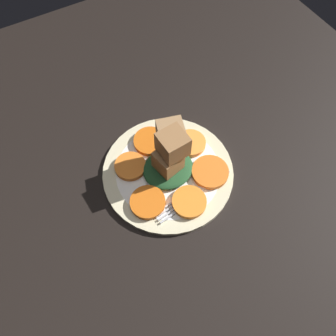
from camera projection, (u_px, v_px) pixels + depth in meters
table_slab at (168, 175)px, 67.25cm from camera, size 120.00×120.00×2.00cm
plate at (168, 172)px, 65.92cm from camera, size 26.24×26.24×1.05cm
carrot_slice_0 at (190, 143)px, 67.90cm from camera, size 6.41×6.41×1.06cm
carrot_slice_1 at (151, 141)px, 68.17cm from camera, size 6.81×6.81×1.06cm
carrot_slice_2 at (130, 166)px, 65.27cm from camera, size 6.28×6.28×1.06cm
carrot_slice_3 at (148, 202)px, 61.54cm from camera, size 6.74×6.74×1.06cm
carrot_slice_4 at (190, 201)px, 61.62cm from camera, size 6.56×6.56×1.06cm
carrot_slice_5 at (210, 172)px, 64.64cm from camera, size 7.34×7.34×1.06cm
center_pile at (169, 155)px, 61.53cm from camera, size 10.15×9.38×11.23cm
fork at (192, 195)px, 62.63cm from camera, size 17.46×3.68×0.40cm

